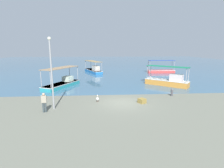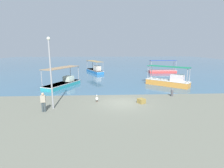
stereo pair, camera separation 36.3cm
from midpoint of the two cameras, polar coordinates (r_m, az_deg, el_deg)
ground at (r=17.59m, az=3.87°, el=-6.12°), size 120.00×120.00×0.00m
harbor_water at (r=64.87m, az=-1.17°, el=6.97°), size 110.00×90.00×0.00m
fishing_boat_outer at (r=26.35m, az=18.41°, el=0.88°), size 5.64×5.16×2.80m
fishing_boat_center at (r=39.69m, az=16.42°, el=4.21°), size 5.89×1.64×2.73m
fishing_boat_far_left at (r=25.48m, az=-15.29°, el=0.39°), size 4.43×6.57×2.72m
fishing_boat_near_left at (r=38.49m, az=-5.26°, el=4.59°), size 4.17×6.86×2.54m
pelican at (r=17.70m, az=-4.40°, el=-4.75°), size 0.30×0.80×0.80m
lamp_post at (r=15.95m, az=-18.80°, el=4.34°), size 0.28×0.28×6.28m
mooring_bollard at (r=20.98m, az=19.51°, el=-2.57°), size 0.30×0.30×0.83m
fisherman_standing at (r=15.93m, az=-20.93°, el=-5.40°), size 0.42×0.27×1.69m
cargo_crate at (r=17.63m, az=10.16°, el=-5.46°), size 0.86×0.88×0.46m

